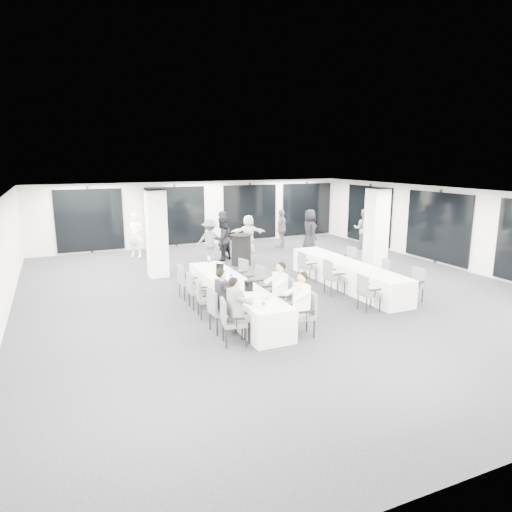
{
  "coord_description": "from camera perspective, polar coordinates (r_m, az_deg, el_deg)",
  "views": [
    {
      "loc": [
        -5.72,
        -11.37,
        3.8
      ],
      "look_at": [
        -0.8,
        -0.2,
        1.17
      ],
      "focal_mm": 32.0,
      "sensor_mm": 36.0,
      "label": 1
    }
  ],
  "objects": [
    {
      "name": "room",
      "position": [
        14.32,
        4.04,
        2.44
      ],
      "size": [
        14.04,
        16.04,
        2.84
      ],
      "color": "black",
      "rests_on": "ground"
    },
    {
      "name": "column_left",
      "position": [
        15.05,
        -12.31,
        2.71
      ],
      "size": [
        0.6,
        0.6,
        2.8
      ],
      "primitive_type": "cube",
      "color": "white",
      "rests_on": "floor"
    },
    {
      "name": "column_right",
      "position": [
        16.03,
        14.79,
        3.16
      ],
      "size": [
        0.6,
        0.6,
        2.8
      ],
      "primitive_type": "cube",
      "color": "white",
      "rests_on": "floor"
    },
    {
      "name": "banquet_table_main",
      "position": [
        11.55,
        -2.76,
        -5.1
      ],
      "size": [
        0.9,
        5.0,
        0.75
      ],
      "primitive_type": "cube",
      "color": "silver",
      "rests_on": "floor"
    },
    {
      "name": "banquet_table_side",
      "position": [
        13.95,
        11.21,
        -2.28
      ],
      "size": [
        0.9,
        5.0,
        0.75
      ],
      "primitive_type": "cube",
      "color": "silver",
      "rests_on": "floor"
    },
    {
      "name": "cocktail_table",
      "position": [
        16.43,
        -1.87,
        0.8
      ],
      "size": [
        0.8,
        0.8,
        1.11
      ],
      "color": "black",
      "rests_on": "floor"
    },
    {
      "name": "chair_main_left_near",
      "position": [
        9.48,
        -3.25,
        -7.84
      ],
      "size": [
        0.57,
        0.61,
        0.98
      ],
      "rotation": [
        0.0,
        0.0,
        -1.76
      ],
      "color": "#4F5157",
      "rests_on": "floor"
    },
    {
      "name": "chair_main_left_second",
      "position": [
        10.16,
        -4.77,
        -6.52
      ],
      "size": [
        0.52,
        0.57,
        0.97
      ],
      "rotation": [
        0.0,
        0.0,
        -1.5
      ],
      "color": "#4F5157",
      "rests_on": "floor"
    },
    {
      "name": "chair_main_left_mid",
      "position": [
        11.11,
        -6.52,
        -5.02
      ],
      "size": [
        0.52,
        0.56,
        0.93
      ],
      "rotation": [
        0.0,
        0.0,
        -1.69
      ],
      "color": "#4F5157",
      "rests_on": "floor"
    },
    {
      "name": "chair_main_left_fourth",
      "position": [
        11.8,
        -7.61,
        -4.04
      ],
      "size": [
        0.47,
        0.53,
        0.92
      ],
      "rotation": [
        0.0,
        0.0,
        -1.56
      ],
      "color": "#4F5157",
      "rests_on": "floor"
    },
    {
      "name": "chair_main_left_far",
      "position": [
        12.64,
        -8.78,
        -2.9
      ],
      "size": [
        0.52,
        0.57,
        0.95
      ],
      "rotation": [
        0.0,
        0.0,
        -1.48
      ],
      "color": "#4F5157",
      "rests_on": "floor"
    },
    {
      "name": "chair_main_right_near",
      "position": [
        9.98,
        6.24,
        -6.87
      ],
      "size": [
        0.55,
        0.59,
        0.97
      ],
      "rotation": [
        0.0,
        0.0,
        1.44
      ],
      "color": "#4F5157",
      "rests_on": "floor"
    },
    {
      "name": "chair_main_right_second",
      "position": [
        10.82,
        3.57,
        -5.1
      ],
      "size": [
        0.62,
        0.65,
        1.04
      ],
      "rotation": [
        0.0,
        0.0,
        1.37
      ],
      "color": "#4F5157",
      "rests_on": "floor"
    },
    {
      "name": "chair_main_right_mid",
      "position": [
        11.43,
        1.92,
        -4.52
      ],
      "size": [
        0.54,
        0.57,
        0.91
      ],
      "rotation": [
        0.0,
        0.0,
        1.38
      ],
      "color": "#4F5157",
      "rests_on": "floor"
    },
    {
      "name": "chair_main_right_fourth",
      "position": [
        12.27,
        -0.02,
        -3.17
      ],
      "size": [
        0.53,
        0.58,
        0.97
      ],
      "rotation": [
        0.0,
        0.0,
        1.65
      ],
      "color": "#4F5157",
      "rests_on": "floor"
    },
    {
      "name": "chair_main_right_far",
      "position": [
        13.29,
        -2.02,
        -2.13
      ],
      "size": [
        0.55,
        0.58,
        0.91
      ],
      "rotation": [
        0.0,
        0.0,
        1.8
      ],
      "color": "#4F5157",
      "rests_on": "floor"
    },
    {
      "name": "chair_side_left_near",
      "position": [
        11.83,
        13.67,
        -4.22
      ],
      "size": [
        0.5,
        0.55,
        0.93
      ],
      "rotation": [
        0.0,
        0.0,
        -1.64
      ],
      "color": "#4F5157",
      "rests_on": "floor"
    },
    {
      "name": "chair_side_left_mid",
      "position": [
        13.05,
        9.49,
        -2.35
      ],
      "size": [
        0.55,
        0.6,
        0.99
      ],
      "rotation": [
        0.0,
        0.0,
        -1.68
      ],
      "color": "#4F5157",
      "rests_on": "floor"
    },
    {
      "name": "chair_side_left_far",
      "position": [
        14.3,
        6.2,
        -1.1
      ],
      "size": [
        0.48,
        0.54,
        0.94
      ],
      "rotation": [
        0.0,
        0.0,
        -1.58
      ],
      "color": "#4F5157",
      "rests_on": "floor"
    },
    {
      "name": "chair_side_right_near",
      "position": [
        12.96,
        19.22,
        -3.17
      ],
      "size": [
        0.48,
        0.53,
        0.92
      ],
      "rotation": [
        0.0,
        0.0,
        1.61
      ],
      "color": "#4F5157",
      "rests_on": "floor"
    },
    {
      "name": "chair_side_right_mid",
      "position": [
        13.93,
        15.5,
        -1.98
      ],
      "size": [
        0.51,
        0.54,
        0.88
      ],
      "rotation": [
        0.0,
        0.0,
        1.41
      ],
      "color": "#4F5157",
      "rests_on": "floor"
    },
    {
      "name": "chair_side_right_far",
      "position": [
        15.25,
        11.48,
        -0.43
      ],
      "size": [
        0.5,
        0.55,
        0.94
      ],
      "rotation": [
        0.0,
        0.0,
        1.62
      ],
      "color": "#4F5157",
      "rests_on": "floor"
    },
    {
      "name": "seated_guest_a",
      "position": [
        9.44,
        -2.28,
        -6.27
      ],
      "size": [
        0.5,
        0.38,
        1.44
      ],
      "rotation": [
        0.0,
        0.0,
        -1.57
      ],
      "color": "slate",
      "rests_on": "floor"
    },
    {
      "name": "seated_guest_b",
      "position": [
        10.14,
        -3.91,
        -4.99
      ],
      "size": [
        0.5,
        0.38,
        1.44
      ],
      "rotation": [
        0.0,
        0.0,
        -1.57
      ],
      "color": "black",
      "rests_on": "floor"
    },
    {
      "name": "seated_guest_c",
      "position": [
        9.83,
        5.39,
        -5.56
      ],
      "size": [
        0.5,
        0.38,
        1.44
      ],
      "rotation": [
        0.0,
        0.0,
        1.57
      ],
      "color": "white",
      "rests_on": "floor"
    },
    {
      "name": "seated_guest_d",
      "position": [
        10.7,
        2.73,
        -4.05
      ],
      "size": [
        0.5,
        0.38,
        1.44
      ],
      "rotation": [
        0.0,
        0.0,
        1.57
      ],
      "color": "white",
      "rests_on": "floor"
    },
    {
      "name": "standing_guest_a",
      "position": [
        17.5,
        -3.98,
        3.05
      ],
      "size": [
        0.95,
        0.97,
        2.07
      ],
      "primitive_type": "imported",
      "rotation": [
        0.0,
        0.0,
        0.89
      ],
      "color": "black",
      "rests_on": "floor"
    },
    {
      "name": "standing_guest_b",
      "position": [
        17.15,
        -4.3,
        2.52
      ],
      "size": [
        1.06,
        0.92,
        1.88
      ],
      "primitive_type": "imported",
      "rotation": [
        0.0,
        0.0,
        3.65
      ],
      "color": "black",
      "rests_on": "floor"
    },
    {
      "name": "standing_guest_c",
      "position": [
        17.07,
        -5.79,
        2.32
      ],
      "size": [
        1.26,
        0.83,
        1.8
      ],
      "primitive_type": "imported",
      "rotation": [
        0.0,
        0.0,
        2.92
      ],
      "color": "slate",
      "rests_on": "floor"
    },
    {
      "name": "standing_guest_d",
      "position": [
        19.62,
        3.21,
        3.76
      ],
      "size": [
        1.22,
        1.22,
        1.88
      ],
      "primitive_type": "imported",
      "rotation": [
        0.0,
        0.0,
        3.92
      ],
      "color": "slate",
      "rests_on": "floor"
    },
    {
      "name": "standing_guest_e",
      "position": [
        18.77,
        6.73,
        3.47
      ],
      "size": [
        0.66,
        1.0,
        1.98
      ],
      "primitive_type": "imported",
      "rotation": [
        0.0,
        0.0,
        1.49
      ],
      "color": "black",
      "rests_on": "floor"
    },
    {
      "name": "standing_guest_f",
      "position": [
        18.74,
        -0.95,
        3.16
      ],
      "size": [
        1.7,
        1.05,
        1.74
      ],
      "primitive_type": "imported",
      "rotation": [
        0.0,
        0.0,
        2.84
      ],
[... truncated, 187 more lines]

